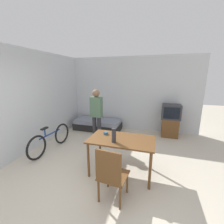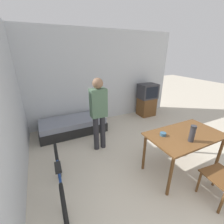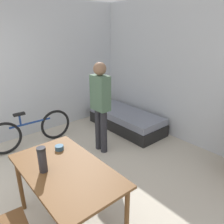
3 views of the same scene
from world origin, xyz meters
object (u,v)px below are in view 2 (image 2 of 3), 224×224
(tv, at_px, (147,99))
(mate_bowl, at_px, (163,134))
(daybed, at_px, (73,126))
(thermos_flask, at_px, (192,133))
(bicycle, at_px, (60,179))
(person_standing, at_px, (99,110))
(dining_table, at_px, (185,139))

(tv, xyz_separation_m, mate_bowl, (-1.49, -2.30, 0.24))
(daybed, height_order, thermos_flask, thermos_flask)
(tv, height_order, bicycle, tv)
(tv, relative_size, thermos_flask, 4.01)
(bicycle, bearing_deg, mate_bowl, -8.71)
(person_standing, bearing_deg, dining_table, -49.99)
(thermos_flask, distance_m, mate_bowl, 0.44)
(tv, relative_size, bicycle, 0.69)
(bicycle, xyz_separation_m, mate_bowl, (1.70, -0.26, 0.48))
(person_standing, distance_m, thermos_flask, 1.79)
(thermos_flask, bearing_deg, person_standing, 123.49)
(dining_table, relative_size, person_standing, 0.81)
(dining_table, xyz_separation_m, bicycle, (-2.09, 0.40, -0.36))
(tv, bearing_deg, daybed, -177.63)
(tv, bearing_deg, thermos_flask, -114.74)
(dining_table, distance_m, mate_bowl, 0.43)
(daybed, distance_m, tv, 2.61)
(tv, distance_m, person_standing, 2.50)
(dining_table, bearing_deg, bicycle, 169.23)
(dining_table, distance_m, person_standing, 1.73)
(daybed, xyz_separation_m, person_standing, (0.39, -1.02, 0.75))
(person_standing, bearing_deg, bicycle, -137.43)
(bicycle, xyz_separation_m, thermos_flask, (1.98, -0.58, 0.61))
(daybed, relative_size, bicycle, 1.10)
(tv, bearing_deg, bicycle, -147.40)
(daybed, relative_size, person_standing, 1.08)
(daybed, xyz_separation_m, mate_bowl, (1.10, -2.19, 0.61))
(person_standing, bearing_deg, tv, 27.18)
(thermos_flask, bearing_deg, mate_bowl, 130.79)
(daybed, height_order, tv, tv)
(tv, xyz_separation_m, dining_table, (-1.10, -2.43, 0.12))
(thermos_flask, relative_size, mate_bowl, 2.68)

